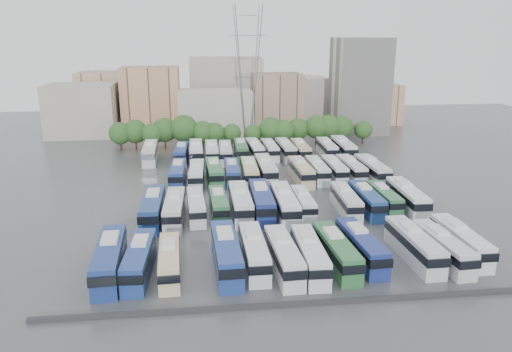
{
  "coord_description": "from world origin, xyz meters",
  "views": [
    {
      "loc": [
        -11.02,
        -77.63,
        26.8
      ],
      "look_at": [
        -1.19,
        5.4,
        3.0
      ],
      "focal_mm": 35.0,
      "sensor_mm": 36.0,
      "label": 1
    }
  ],
  "objects": [
    {
      "name": "bus_r1_s12",
      "position": [
        18.08,
        -5.13,
        1.71
      ],
      "size": [
        2.48,
        11.11,
        3.48
      ],
      "rotation": [
        0.0,
        0.0,
        0.01
      ],
      "color": "#307242",
      "rests_on": "ground"
    },
    {
      "name": "bus_r0_s7",
      "position": [
        1.58,
        -24.91,
        1.87
      ],
      "size": [
        2.91,
        12.18,
        3.81
      ],
      "rotation": [
        0.0,
        0.0,
        -0.02
      ],
      "color": "silver",
      "rests_on": "ground"
    },
    {
      "name": "bus_r0_s12",
      "position": [
        18.12,
        -24.67,
        1.83
      ],
      "size": [
        3.14,
        11.97,
        3.72
      ],
      "rotation": [
        0.0,
        0.0,
        0.05
      ],
      "color": "silver",
      "rests_on": "ground"
    },
    {
      "name": "bus_r2_s12",
      "position": [
        18.12,
        12.28,
        1.88
      ],
      "size": [
        2.86,
        12.25,
        3.83
      ],
      "rotation": [
        0.0,
        0.0,
        0.02
      ],
      "color": "silver",
      "rests_on": "ground"
    },
    {
      "name": "bus_r2_s7",
      "position": [
        1.6,
        13.28,
        2.04
      ],
      "size": [
        2.9,
        13.23,
        4.15
      ],
      "rotation": [
        0.0,
        0.0,
        0.0
      ],
      "color": "silver",
      "rests_on": "ground"
    },
    {
      "name": "ground",
      "position": [
        0.0,
        0.0,
        0.0
      ],
      "size": [
        220.0,
        220.0,
        0.0
      ],
      "primitive_type": "plane",
      "color": "#424447",
      "rests_on": "ground"
    },
    {
      "name": "bus_r0_s2",
      "position": [
        -14.77,
        -24.3,
        1.69
      ],
      "size": [
        2.81,
        11.07,
        3.45
      ],
      "rotation": [
        0.0,
        0.0,
        0.04
      ],
      "color": "beige",
      "rests_on": "ground"
    },
    {
      "name": "apartment_tower",
      "position": [
        34.0,
        58.0,
        13.0
      ],
      "size": [
        14.0,
        14.0,
        26.0
      ],
      "primitive_type": "cube",
      "color": "silver",
      "rests_on": "ground"
    },
    {
      "name": "bus_r2_s6",
      "position": [
        -1.6,
        12.21,
        1.93
      ],
      "size": [
        3.1,
        12.58,
        3.92
      ],
      "rotation": [
        0.0,
        0.0,
        -0.03
      ],
      "color": "#CBC08B",
      "rests_on": "ground"
    },
    {
      "name": "bus_r1_s5",
      "position": [
        -4.9,
        -5.71,
        2.03
      ],
      "size": [
        2.92,
        13.19,
        4.14
      ],
      "rotation": [
        0.0,
        0.0,
        0.0
      ],
      "color": "silver",
      "rests_on": "ground"
    },
    {
      "name": "bus_r3_s4",
      "position": [
        -8.13,
        29.42,
        1.93
      ],
      "size": [
        2.85,
        12.58,
        3.94
      ],
      "rotation": [
        0.0,
        0.0,
        -0.01
      ],
      "color": "silver",
      "rests_on": "ground"
    },
    {
      "name": "bus_r2_s10",
      "position": [
        11.42,
        12.36,
        1.85
      ],
      "size": [
        2.8,
        12.06,
        3.77
      ],
      "rotation": [
        0.0,
        0.0,
        -0.02
      ],
      "color": "silver",
      "rests_on": "ground"
    },
    {
      "name": "bus_r0_s1",
      "position": [
        -18.2,
        -23.87,
        1.86
      ],
      "size": [
        3.13,
        12.16,
        3.79
      ],
      "rotation": [
        0.0,
        0.0,
        -0.04
      ],
      "color": "navy",
      "rests_on": "ground"
    },
    {
      "name": "bus_r0_s6",
      "position": [
        -1.53,
        -24.82,
        1.88
      ],
      "size": [
        3.13,
        12.32,
        3.84
      ],
      "rotation": [
        0.0,
        0.0,
        0.04
      ],
      "color": "silver",
      "rests_on": "ground"
    },
    {
      "name": "bus_r3_s12",
      "position": [
        17.93,
        30.12,
        1.88
      ],
      "size": [
        3.08,
        12.28,
        3.83
      ],
      "rotation": [
        0.0,
        0.0,
        -0.03
      ],
      "color": "silver",
      "rests_on": "ground"
    },
    {
      "name": "bus_r1_s6",
      "position": [
        -1.65,
        -5.54,
        2.09
      ],
      "size": [
        3.25,
        13.65,
        4.26
      ],
      "rotation": [
        0.0,
        0.0,
        -0.02
      ],
      "color": "navy",
      "rests_on": "ground"
    },
    {
      "name": "electricity_pylon",
      "position": [
        2.0,
        50.0,
        18.66
      ],
      "size": [
        9.0,
        6.91,
        33.83
      ],
      "color": "slate",
      "rests_on": "ground"
    },
    {
      "name": "bus_r3_s2",
      "position": [
        -14.77,
        28.98,
        1.87
      ],
      "size": [
        3.17,
        12.26,
        3.82
      ],
      "rotation": [
        0.0,
        0.0,
        -0.04
      ],
      "color": "navy",
      "rests_on": "ground"
    },
    {
      "name": "bus_r2_s13",
      "position": [
        21.62,
        10.58,
        2.03
      ],
      "size": [
        3.1,
        13.25,
        4.14
      ],
      "rotation": [
        0.0,
        0.0,
        0.02
      ],
      "color": "silver",
      "rests_on": "ground"
    },
    {
      "name": "city_buildings",
      "position": [
        -7.46,
        71.86,
        7.87
      ],
      "size": [
        102.0,
        35.0,
        20.0
      ],
      "color": "#9E998E",
      "rests_on": "ground"
    },
    {
      "name": "bus_r1_s3",
      "position": [
        -11.67,
        -5.59,
        1.74
      ],
      "size": [
        3.0,
        11.42,
        3.55
      ],
      "rotation": [
        0.0,
        0.0,
        0.05
      ],
      "color": "silver",
      "rests_on": "ground"
    },
    {
      "name": "bus_r2_s4",
      "position": [
        -8.22,
        12.76,
        1.92
      ],
      "size": [
        3.23,
        12.57,
        3.91
      ],
      "rotation": [
        0.0,
        0.0,
        0.04
      ],
      "color": "#307040",
      "rests_on": "ground"
    },
    {
      "name": "bus_r1_s2",
      "position": [
        -14.86,
        -6.97,
        1.92
      ],
      "size": [
        3.06,
        12.56,
        3.92
      ],
      "rotation": [
        0.0,
        0.0,
        -0.03
      ],
      "color": "silver",
      "rests_on": "ground"
    },
    {
      "name": "bus_r2_s3",
      "position": [
        -11.49,
        11.85,
        1.86
      ],
      "size": [
        3.12,
        12.2,
        3.8
      ],
      "rotation": [
        0.0,
        0.0,
        -0.04
      ],
      "color": "silver",
      "rests_on": "ground"
    },
    {
      "name": "bus_r3_s5",
      "position": [
        -5.15,
        28.95,
        1.9
      ],
      "size": [
        3.07,
        12.38,
        3.86
      ],
      "rotation": [
        0.0,
        0.0,
        -0.03
      ],
      "color": "silver",
      "rests_on": "ground"
    },
    {
      "name": "bus_r1_s13",
      "position": [
        21.53,
        -5.99,
        2.0
      ],
      "size": [
        3.4,
        13.11,
        4.08
      ],
      "rotation": [
        0.0,
        0.0,
        -0.04
      ],
      "color": "silver",
      "rests_on": "ground"
    },
    {
      "name": "bus_r3_s0",
      "position": [
        -21.51,
        30.33,
        2.02
      ],
      "size": [
        3.17,
        13.18,
        4.12
      ],
      "rotation": [
        0.0,
        0.0,
        0.02
      ],
      "color": "silver",
      "rests_on": "ground"
    },
    {
      "name": "bus_r0_s11",
      "position": [
        14.91,
        -23.75,
        1.94
      ],
      "size": [
        2.98,
        12.62,
        3.94
      ],
      "rotation": [
        0.0,
        0.0,
        0.02
      ],
      "color": "silver",
      "rests_on": "ground"
    },
    {
      "name": "bus_r2_s5",
      "position": [
        -4.88,
        12.68,
        1.83
      ],
      "size": [
        2.89,
        11.91,
        3.72
      ],
      "rotation": [
        0.0,
        0.0,
        -0.03
      ],
      "color": "navy",
      "rests_on": "ground"
    },
    {
      "name": "bus_r2_s2",
      "position": [
        -14.96,
        12.83,
        1.88
      ],
      "size": [
        3.08,
        12.31,
        3.84
      ],
      "rotation": [
        0.0,
        0.0,
        -0.03
      ],
      "color": "navy",
      "rests_on": "ground"
    },
    {
      "name": "bus_r0_s4",
      "position": [
        -8.16,
        -23.63,
        2.04
      ],
      "size": [
        3.32,
        13.32,
        4.15
      ],
      "rotation": [
        0.0,
        0.0,
        0.03
      ],
      "color": "navy",
      "rests_on": "ground"
    },
    {
      "name": "bus_r3_s3",
      "position": [
        -11.55,
        29.88,
        2.02
      ],
      "size": [
        2.93,
        13.13,
        4.12
      ],
      "rotation": [
        0.0,
        0.0,
        0.0
      ],
      "color": "white",
      "rests_on": "ground"
    },
    {
      "name": "bus_r2_s9",
      "position": [
        8.08,
        11.47,
        1.94
      ],
      "size": [
        2.97,
        12.62,
        3.94
      ],
      "rotation": [
        0.0,
        0.0,
        0.02
      ],
      "color": "beige",
      "rests_on": "ground"
    },
    {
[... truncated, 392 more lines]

